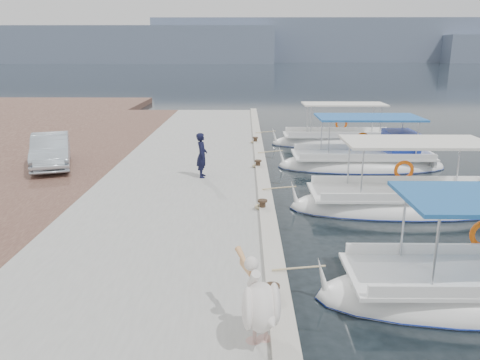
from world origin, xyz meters
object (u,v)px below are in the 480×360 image
fisherman (202,155)px  fishing_caique_e (338,143)px  parked_car (51,151)px  fishing_caique_d (364,163)px  pelican (260,304)px  fishing_caique_c (404,205)px

fisherman → fishing_caique_e: bearing=-39.4°
fishing_caique_e → parked_car: bearing=-150.7°
fishing_caique_d → fisherman: 7.66m
fishing_caique_e → fishing_caique_d: bearing=-88.7°
pelican → fisherman: (-1.79, 9.90, 0.16)m
fishing_caique_d → parked_car: 12.98m
fishing_caique_c → parked_car: size_ratio=1.88×
fishing_caique_e → fisherman: fishing_caique_e is taller
fishing_caique_d → fisherman: size_ratio=4.49×
parked_car → fishing_caique_e: bearing=9.5°
fishing_caique_e → parked_car: 14.56m
pelican → parked_car: bearing=124.6°
fisherman → parked_car: (-6.06, 1.48, -0.16)m
fishing_caique_c → fishing_caique_d: (0.05, 5.55, 0.07)m
fisherman → parked_car: size_ratio=0.41×
fishing_caique_e → fisherman: size_ratio=4.48×
fishing_caique_c → pelican: (-4.88, -7.86, 1.02)m
fishing_caique_c → parked_car: bearing=164.5°
fishing_caique_c → fishing_caique_e: size_ratio=1.02×
fishing_caique_c → parked_car: 13.25m
fishing_caique_d → fishing_caique_e: size_ratio=1.00×
fisherman → parked_car: bearing=74.5°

